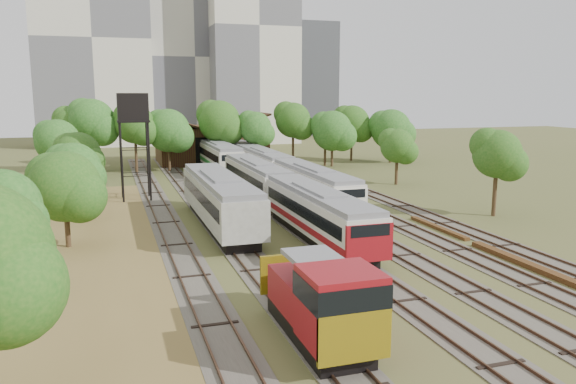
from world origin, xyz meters
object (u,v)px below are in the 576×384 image
object	(u,v)px
shunter_locomotive	(325,304)
water_tower	(133,110)
railcar_green_set	(264,164)
railcar_red_set	(282,193)

from	to	relation	value
shunter_locomotive	water_tower	world-z (taller)	water_tower
water_tower	shunter_locomotive	bearing A→B (deg)	-81.18
railcar_green_set	shunter_locomotive	world-z (taller)	shunter_locomotive
railcar_green_set	shunter_locomotive	size ratio (longest dim) A/B	6.43
water_tower	railcar_red_set	bearing A→B (deg)	-44.94
shunter_locomotive	water_tower	xyz separation A→B (m)	(-5.73, 36.91, 7.03)
water_tower	railcar_green_set	bearing A→B (deg)	28.84
shunter_locomotive	railcar_red_set	bearing A→B (deg)	76.61
shunter_locomotive	water_tower	distance (m)	38.01
railcar_red_set	shunter_locomotive	distance (m)	25.91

